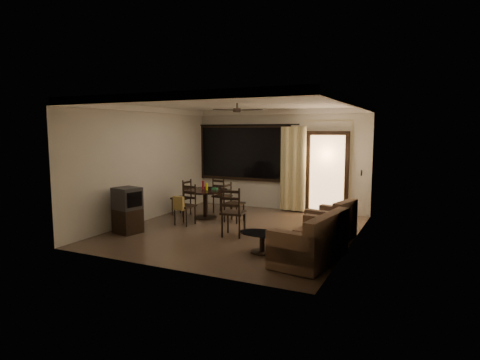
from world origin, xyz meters
The scene contains 12 objects.
ground centered at (0.00, 0.00, 0.00)m, with size 5.50×5.50×0.00m, color #7F6651.
room_shell centered at (0.59, 1.77, 1.83)m, with size 5.50×6.70×5.50m.
dining_table centered at (-1.28, 0.80, 0.57)m, with size 1.16×1.16×0.95m.
dining_chair_west centered at (-2.04, 0.87, 0.28)m, with size 0.45×0.45×0.95m.
dining_chair_east centered at (-0.45, 0.74, 0.28)m, with size 0.45×0.45×0.95m.
dining_chair_south centered at (-1.35, -0.05, 0.31)m, with size 0.45×0.51×0.95m.
dining_chair_north centered at (-1.22, 1.59, 0.28)m, with size 0.45×0.45×0.95m.
tv_cabinet centered at (-2.05, -1.22, 0.50)m, with size 0.61×0.57×1.00m.
sofa centered at (2.11, -1.43, 0.33)m, with size 1.04×1.66×0.83m.
armchair centered at (2.10, 0.16, 0.33)m, with size 0.96×0.96×0.80m.
coffee_table centered at (1.14, -1.30, 0.25)m, with size 0.86×0.51×0.38m.
side_chair centered at (0.14, -0.48, 0.31)m, with size 0.53×0.53×1.05m.
Camera 1 is at (3.81, -7.88, 2.20)m, focal length 30.00 mm.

